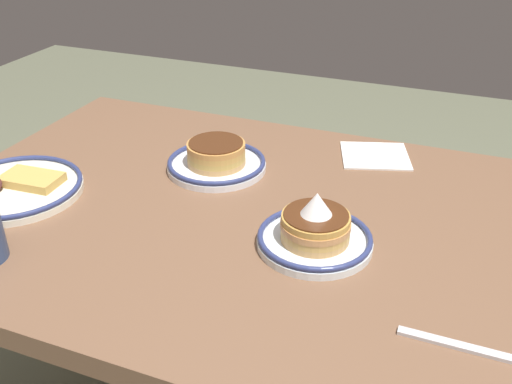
{
  "coord_description": "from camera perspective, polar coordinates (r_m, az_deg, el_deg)",
  "views": [
    {
      "loc": [
        -0.34,
        0.89,
        1.31
      ],
      "look_at": [
        0.02,
        -0.03,
        0.76
      ],
      "focal_mm": 41.03,
      "sensor_mm": 36.0,
      "label": 1
    }
  ],
  "objects": [
    {
      "name": "paper_napkin",
      "position": [
        1.37,
        11.53,
        3.49
      ],
      "size": [
        0.19,
        0.18,
        0.0
      ],
      "primitive_type": "cube",
      "rotation": [
        0.0,
        0.0,
        0.31
      ],
      "color": "white",
      "rests_on": "dining_table"
    },
    {
      "name": "plate_near_main",
      "position": [
        1.28,
        -3.88,
        3.18
      ],
      "size": [
        0.22,
        0.22,
        0.06
      ],
      "color": "white",
      "rests_on": "dining_table"
    },
    {
      "name": "dining_table",
      "position": [
        1.16,
        0.59,
        -5.06
      ],
      "size": [
        1.33,
        0.87,
        0.73
      ],
      "color": "brown",
      "rests_on": "ground_plane"
    },
    {
      "name": "fork_near",
      "position": [
        0.88,
        20.28,
        -14.16
      ],
      "size": [
        0.2,
        0.02,
        0.01
      ],
      "color": "silver",
      "rests_on": "dining_table"
    },
    {
      "name": "plate_center_pancakes",
      "position": [
        1.02,
        5.78,
        -3.93
      ],
      "size": [
        0.2,
        0.2,
        0.11
      ],
      "color": "white",
      "rests_on": "dining_table"
    },
    {
      "name": "plate_far_companion",
      "position": [
        1.28,
        -22.42,
        0.42
      ],
      "size": [
        0.27,
        0.27,
        0.05
      ],
      "color": "silver",
      "rests_on": "dining_table"
    }
  ]
}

